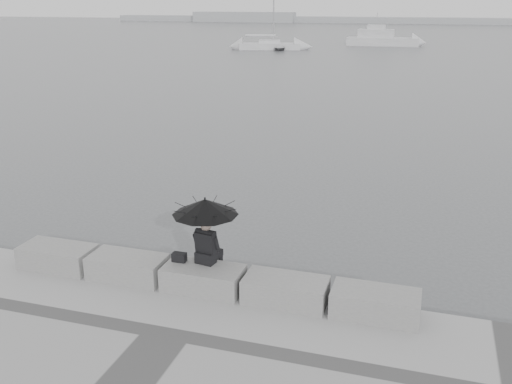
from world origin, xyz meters
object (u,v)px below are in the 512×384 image
(motor_cruiser, at_px, (383,39))
(sailboat_left, at_px, (270,45))
(seated_person, at_px, (205,214))
(dinghy, at_px, (280,48))

(motor_cruiser, bearing_deg, sailboat_left, -142.87)
(seated_person, distance_m, dinghy, 63.44)
(seated_person, xyz_separation_m, dinghy, (-14.98, 61.62, -1.78))
(sailboat_left, xyz_separation_m, motor_cruiser, (13.27, 10.77, 0.37))
(seated_person, relative_size, dinghy, 0.45)
(dinghy, bearing_deg, seated_person, -81.98)
(seated_person, bearing_deg, motor_cruiser, 101.61)
(seated_person, height_order, dinghy, seated_person)
(motor_cruiser, relative_size, dinghy, 3.18)
(seated_person, bearing_deg, sailboat_left, 113.85)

